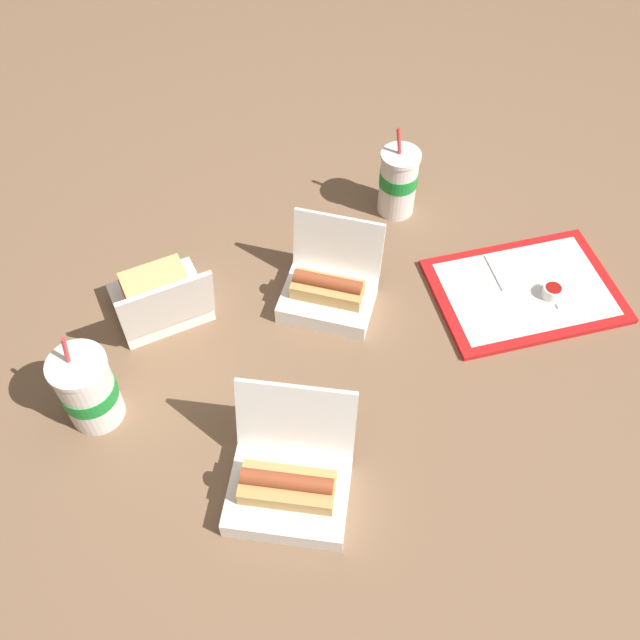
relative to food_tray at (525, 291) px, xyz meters
The scene contains 10 objects.
ground_plane 0.40m from the food_tray, 10.96° to the left, with size 3.20×3.20×0.00m, color brown.
food_tray is the anchor object (origin of this frame).
ketchup_cup 0.06m from the food_tray, 149.72° to the left, with size 0.04×0.04×0.02m.
napkin_stack 0.05m from the food_tray, 87.01° to the right, with size 0.10×0.10×0.00m, color white.
plastic_fork 0.12m from the food_tray, 147.32° to the left, with size 0.11×0.01×0.01m, color white.
clamshell_hotdog_corner 0.41m from the food_tray, ahead, with size 0.23×0.22×0.17m.
clamshell_sandwich_right 0.74m from the food_tray, ahead, with size 0.22×0.23×0.18m.
clamshell_hotdog_front 0.65m from the food_tray, 33.32° to the left, with size 0.25×0.24×0.18m.
soda_cup_left 0.36m from the food_tray, 54.39° to the right, with size 0.09×0.09×0.22m.
soda_cup_front 0.88m from the food_tray, ahead, with size 0.10×0.10×0.22m.
Camera 1 is at (0.18, 0.78, 1.13)m, focal length 40.00 mm.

